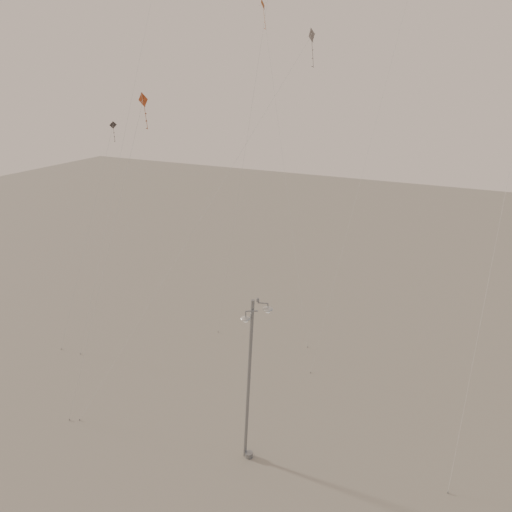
% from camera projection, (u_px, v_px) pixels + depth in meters
% --- Properties ---
extents(ground, '(160.00, 160.00, 0.00)m').
position_uv_depth(ground, '(205.00, 450.00, 28.44)').
color(ground, gray).
rests_on(ground, ground).
extents(street_lamp, '(1.63, 0.94, 9.90)m').
position_uv_depth(street_lamp, '(250.00, 377.00, 26.05)').
color(street_lamp, gray).
rests_on(street_lamp, ground).
extents(kite_0, '(2.46, 11.91, 30.67)m').
position_uv_depth(kite_0, '(149.00, 12.00, 37.02)').
color(kite_0, maroon).
rests_on(kite_0, ground).
extents(kite_1, '(9.09, 15.84, 22.97)m').
position_uv_depth(kite_1, '(265.00, 115.00, 32.27)').
color(kite_1, '#302928').
rests_on(kite_1, ground).
extents(kite_3, '(4.37, 4.85, 19.25)m').
position_uv_depth(kite_3, '(126.00, 174.00, 27.52)').
color(kite_3, maroon).
rests_on(kite_3, ground).
extents(kite_5, '(7.16, 6.96, 25.62)m').
position_uv_depth(kite_5, '(273.00, 85.00, 38.82)').
color(kite_5, '#AD4D1C').
rests_on(kite_5, ground).
extents(kite_6, '(1.26, 9.60, 16.46)m').
position_uv_depth(kite_6, '(101.00, 178.00, 40.85)').
color(kite_6, '#302928').
rests_on(kite_6, ground).
extents(kite_7, '(4.45, 2.29, 28.21)m').
position_uv_depth(kite_7, '(263.00, 33.00, 33.56)').
color(kite_7, maroon).
rests_on(kite_7, ground).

